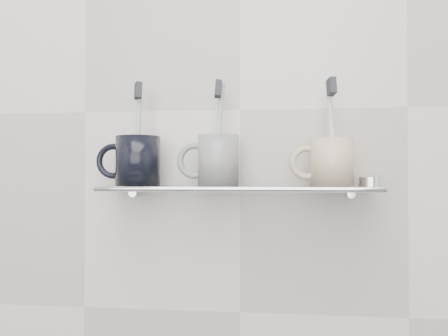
# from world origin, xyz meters

# --- Properties ---
(wall_back) EXTENTS (2.50, 0.00, 2.50)m
(wall_back) POSITION_xyz_m (0.00, 1.10, 1.25)
(wall_back) COLOR silver
(wall_back) RESTS_ON ground
(shelf_glass) EXTENTS (0.50, 0.12, 0.01)m
(shelf_glass) POSITION_xyz_m (0.00, 1.04, 1.10)
(shelf_glass) COLOR silver
(shelf_glass) RESTS_ON wall_back
(shelf_rail) EXTENTS (0.50, 0.01, 0.01)m
(shelf_rail) POSITION_xyz_m (0.00, 0.98, 1.10)
(shelf_rail) COLOR silver
(shelf_rail) RESTS_ON shelf_glass
(bracket_left) EXTENTS (0.02, 0.03, 0.02)m
(bracket_left) POSITION_xyz_m (-0.21, 1.09, 1.09)
(bracket_left) COLOR silver
(bracket_left) RESTS_ON wall_back
(bracket_right) EXTENTS (0.02, 0.03, 0.02)m
(bracket_right) POSITION_xyz_m (0.21, 1.09, 1.09)
(bracket_right) COLOR silver
(bracket_right) RESTS_ON wall_back
(mug_left) EXTENTS (0.08, 0.08, 0.09)m
(mug_left) POSITION_xyz_m (-0.19, 1.04, 1.15)
(mug_left) COLOR black
(mug_left) RESTS_ON shelf_glass
(mug_left_handle) EXTENTS (0.07, 0.01, 0.07)m
(mug_left_handle) POSITION_xyz_m (-0.24, 1.04, 1.15)
(mug_left_handle) COLOR black
(mug_left_handle) RESTS_ON mug_left
(toothbrush_left) EXTENTS (0.01, 0.03, 0.19)m
(toothbrush_left) POSITION_xyz_m (-0.19, 1.04, 1.20)
(toothbrush_left) COLOR silver
(toothbrush_left) RESTS_ON mug_left
(bristles_left) EXTENTS (0.02, 0.03, 0.03)m
(bristles_left) POSITION_xyz_m (-0.19, 1.04, 1.28)
(bristles_left) COLOR #2A2B30
(bristles_left) RESTS_ON toothbrush_left
(mug_center) EXTENTS (0.10, 0.10, 0.09)m
(mug_center) POSITION_xyz_m (-0.04, 1.04, 1.15)
(mug_center) COLOR silver
(mug_center) RESTS_ON shelf_glass
(mug_center_handle) EXTENTS (0.07, 0.01, 0.07)m
(mug_center_handle) POSITION_xyz_m (-0.08, 1.04, 1.15)
(mug_center_handle) COLOR silver
(mug_center_handle) RESTS_ON mug_center
(toothbrush_center) EXTENTS (0.02, 0.04, 0.19)m
(toothbrush_center) POSITION_xyz_m (-0.04, 1.04, 1.20)
(toothbrush_center) COLOR #99AAAF
(toothbrush_center) RESTS_ON mug_center
(bristles_center) EXTENTS (0.02, 0.03, 0.03)m
(bristles_center) POSITION_xyz_m (-0.04, 1.04, 1.28)
(bristles_center) COLOR #2A2B30
(bristles_center) RESTS_ON toothbrush_center
(mug_right) EXTENTS (0.09, 0.09, 0.09)m
(mug_right) POSITION_xyz_m (0.17, 1.04, 1.14)
(mug_right) COLOR beige
(mug_right) RESTS_ON shelf_glass
(mug_right_handle) EXTENTS (0.06, 0.01, 0.06)m
(mug_right_handle) POSITION_xyz_m (0.13, 1.04, 1.14)
(mug_right_handle) COLOR beige
(mug_right_handle) RESTS_ON mug_right
(toothbrush_right) EXTENTS (0.02, 0.04, 0.19)m
(toothbrush_right) POSITION_xyz_m (0.17, 1.04, 1.20)
(toothbrush_right) COLOR silver
(toothbrush_right) RESTS_ON mug_right
(bristles_right) EXTENTS (0.02, 0.03, 0.03)m
(bristles_right) POSITION_xyz_m (0.17, 1.04, 1.28)
(bristles_right) COLOR #2A2B30
(bristles_right) RESTS_ON toothbrush_right
(chrome_cap) EXTENTS (0.04, 0.04, 0.02)m
(chrome_cap) POSITION_xyz_m (0.24, 1.04, 1.11)
(chrome_cap) COLOR silver
(chrome_cap) RESTS_ON shelf_glass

